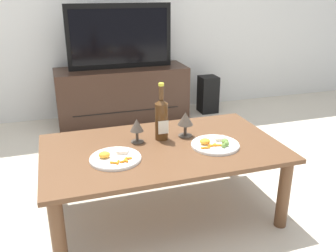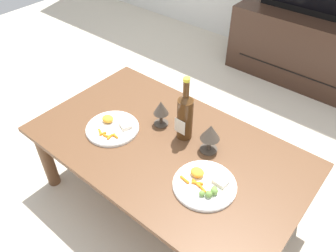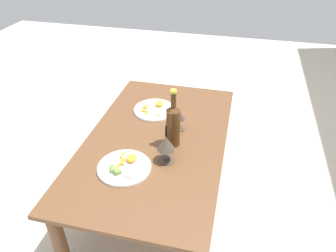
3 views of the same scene
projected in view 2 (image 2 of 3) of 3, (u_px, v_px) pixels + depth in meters
ground_plane at (167, 200)px, 1.92m from camera, size 6.40×6.40×0.00m
dining_table at (167, 154)px, 1.67m from camera, size 1.35×0.79×0.45m
tv_stand at (312, 51)px, 2.69m from camera, size 1.31×0.45×0.55m
wine_bottle at (185, 115)px, 1.58m from camera, size 0.08×0.08×0.34m
goblet_left at (161, 109)px, 1.68m from camera, size 0.08×0.08×0.15m
goblet_right at (210, 133)px, 1.53m from camera, size 0.09×0.09×0.15m
dinner_plate_left at (113, 127)px, 1.71m from camera, size 0.27×0.27×0.05m
dinner_plate_right at (205, 184)px, 1.43m from camera, size 0.28×0.28×0.05m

